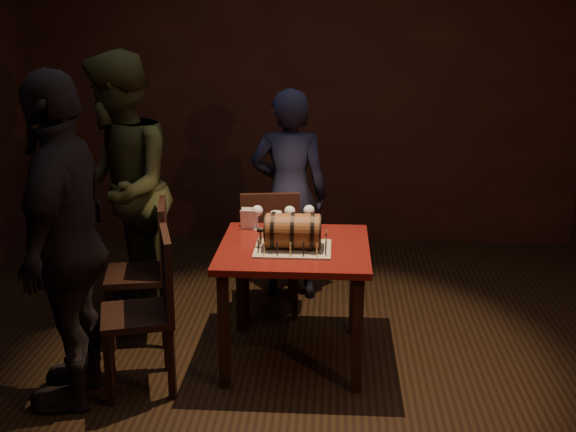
{
  "coord_description": "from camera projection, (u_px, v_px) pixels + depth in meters",
  "views": [
    {
      "loc": [
        0.31,
        -4.01,
        2.15
      ],
      "look_at": [
        0.04,
        0.05,
        0.95
      ],
      "focal_mm": 45.0,
      "sensor_mm": 36.0,
      "label": 1
    }
  ],
  "objects": [
    {
      "name": "chair_left_rear",
      "position": [
        149.0,
        264.0,
        4.69
      ],
      "size": [
        0.47,
        0.47,
        0.93
      ],
      "color": "black",
      "rests_on": "ground"
    },
    {
      "name": "person_left_rear",
      "position": [
        120.0,
        191.0,
        4.87
      ],
      "size": [
        0.92,
        1.06,
        1.87
      ],
      "primitive_type": "imported",
      "rotation": [
        0.0,
        0.0,
        -1.3
      ],
      "color": "#35391C",
      "rests_on": "ground"
    },
    {
      "name": "person_back",
      "position": [
        289.0,
        195.0,
        5.34
      ],
      "size": [
        0.58,
        0.39,
        1.58
      ],
      "primitive_type": "imported",
      "rotation": [
        0.0,
        0.0,
        3.12
      ],
      "color": "#181A31",
      "rests_on": "ground"
    },
    {
      "name": "person_left_front",
      "position": [
        66.0,
        242.0,
        3.86
      ],
      "size": [
        0.49,
        1.1,
        1.85
      ],
      "primitive_type": "imported",
      "rotation": [
        0.0,
        0.0,
        -1.53
      ],
      "color": "black",
      "rests_on": "ground"
    },
    {
      "name": "pub_table",
      "position": [
        294.0,
        263.0,
        4.37
      ],
      "size": [
        0.9,
        0.9,
        0.75
      ],
      "color": "#4A0D0C",
      "rests_on": "ground"
    },
    {
      "name": "barrel_cake",
      "position": [
        293.0,
        231.0,
        4.24
      ],
      "size": [
        0.38,
        0.22,
        0.22
      ],
      "color": "brown",
      "rests_on": "cake_board"
    },
    {
      "name": "chair_back",
      "position": [
        270.0,
        246.0,
        5.03
      ],
      "size": [
        0.45,
        0.45,
        0.93
      ],
      "color": "black",
      "rests_on": "ground"
    },
    {
      "name": "cake_board",
      "position": [
        293.0,
        249.0,
        4.27
      ],
      "size": [
        0.45,
        0.35,
        0.01
      ],
      "primitive_type": "cube",
      "color": "gray",
      "rests_on": "pub_table"
    },
    {
      "name": "wine_glass_right",
      "position": [
        309.0,
        212.0,
        4.63
      ],
      "size": [
        0.07,
        0.07,
        0.16
      ],
      "color": "silver",
      "rests_on": "pub_table"
    },
    {
      "name": "pint_of_ale",
      "position": [
        276.0,
        224.0,
        4.53
      ],
      "size": [
        0.07,
        0.07,
        0.15
      ],
      "color": "silver",
      "rests_on": "pub_table"
    },
    {
      "name": "wine_glass_mid",
      "position": [
        290.0,
        213.0,
        4.6
      ],
      "size": [
        0.07,
        0.07,
        0.16
      ],
      "color": "silver",
      "rests_on": "pub_table"
    },
    {
      "name": "birthday_candles",
      "position": [
        293.0,
        241.0,
        4.26
      ],
      "size": [
        0.4,
        0.3,
        0.09
      ],
      "color": "#F1DC90",
      "rests_on": "cake_board"
    },
    {
      "name": "room_shell",
      "position": [
        280.0,
        142.0,
        4.07
      ],
      "size": [
        5.04,
        5.04,
        2.8
      ],
      "color": "black",
      "rests_on": "ground"
    },
    {
      "name": "menu_card",
      "position": [
        249.0,
        219.0,
        4.65
      ],
      "size": [
        0.1,
        0.05,
        0.13
      ],
      "primitive_type": null,
      "color": "white",
      "rests_on": "pub_table"
    },
    {
      "name": "wine_glass_left",
      "position": [
        257.0,
        212.0,
        4.62
      ],
      "size": [
        0.07,
        0.07,
        0.16
      ],
      "color": "silver",
      "rests_on": "pub_table"
    },
    {
      "name": "chair_left_front",
      "position": [
        151.0,
        303.0,
        4.08
      ],
      "size": [
        0.5,
        0.5,
        0.93
      ],
      "color": "black",
      "rests_on": "ground"
    }
  ]
}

